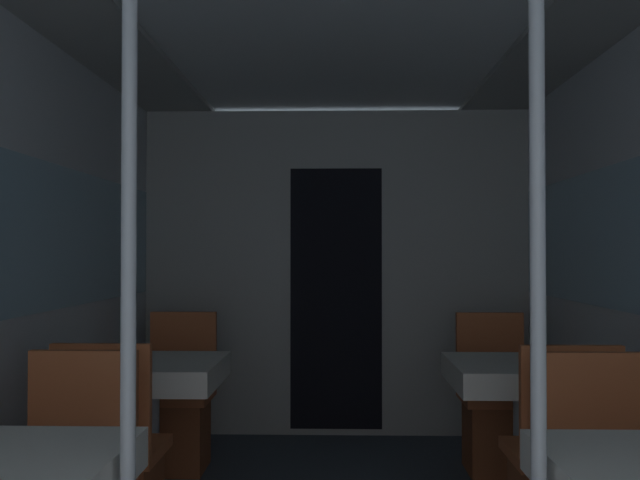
{
  "coord_description": "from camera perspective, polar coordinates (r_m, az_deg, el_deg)",
  "views": [
    {
      "loc": [
        0.02,
        -1.14,
        1.28
      ],
      "look_at": [
        -0.08,
        2.6,
        1.34
      ],
      "focal_mm": 40.0,
      "sensor_mm": 36.0,
      "label": 1
    }
  ],
  "objects": [
    {
      "name": "chair_right_far_1",
      "position": [
        4.41,
        13.89,
        -13.93
      ],
      "size": [
        0.4,
        0.4,
        0.91
      ],
      "rotation": [
        0.0,
        0.0,
        3.14
      ],
      "color": "brown",
      "rests_on": "ground_plane"
    },
    {
      "name": "dining_table_right_1",
      "position": [
        3.77,
        15.86,
        -10.84
      ],
      "size": [
        0.71,
        0.71,
        0.73
      ],
      "color": "#4C4C51",
      "rests_on": "ground_plane"
    },
    {
      "name": "wall_left",
      "position": [
        3.27,
        -23.59,
        -2.81
      ],
      "size": [
        0.05,
        6.43,
        2.27
      ],
      "color": "silver",
      "rests_on": "ground_plane"
    },
    {
      "name": "chair_left_far_1",
      "position": [
        4.42,
        -11.35,
        -13.91
      ],
      "size": [
        0.4,
        0.4,
        0.91
      ],
      "rotation": [
        0.0,
        0.0,
        3.14
      ],
      "color": "brown",
      "rests_on": "ground_plane"
    },
    {
      "name": "dining_table_left_1",
      "position": [
        3.78,
        -13.39,
        -10.83
      ],
      "size": [
        0.71,
        0.71,
        0.73
      ],
      "color": "#4C4C51",
      "rests_on": "ground_plane"
    },
    {
      "name": "support_pole_left_0",
      "position": [
        1.97,
        -15.07,
        -5.03
      ],
      "size": [
        0.04,
        0.04,
        2.27
      ],
      "color": "silver",
      "rests_on": "ground_plane"
    },
    {
      "name": "bulkhead_far",
      "position": [
        5.03,
        1.3,
        -2.64
      ],
      "size": [
        2.68,
        0.09,
        2.27
      ],
      "color": "#A8A8A3",
      "rests_on": "ground_plane"
    },
    {
      "name": "support_pole_right_0",
      "position": [
        1.96,
        17.04,
        -5.04
      ],
      "size": [
        0.04,
        0.04,
        2.27
      ],
      "color": "silver",
      "rests_on": "ground_plane"
    },
    {
      "name": "ceiling_panel",
      "position": [
        3.14,
        1.14,
        18.36
      ],
      "size": [
        2.74,
        6.43,
        0.07
      ],
      "color": "silver",
      "rests_on": "wall_left"
    }
  ]
}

